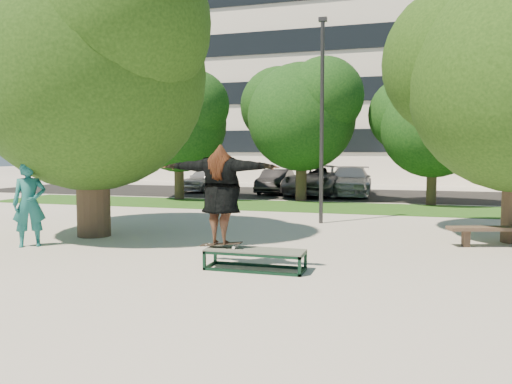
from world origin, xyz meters
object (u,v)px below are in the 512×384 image
(tree_left, at_px, (89,61))
(grind_box, at_px, (255,260))
(lamppost, at_px, (322,119))
(car_silver_a, at_px, (207,180))
(car_grey, at_px, (320,180))
(bystander, at_px, (29,204))
(car_silver_b, at_px, (350,181))
(car_dark, at_px, (276,181))

(tree_left, bearing_deg, grind_box, -26.30)
(lamppost, distance_m, car_silver_a, 13.75)
(car_grey, bearing_deg, bystander, -94.96)
(bystander, xyz_separation_m, car_silver_b, (5.58, 15.98, -0.24))
(tree_left, relative_size, car_grey, 1.29)
(bystander, xyz_separation_m, car_grey, (4.10, 15.71, -0.21))
(car_silver_a, bearing_deg, car_grey, 3.10)
(lamppost, distance_m, car_grey, 10.47)
(car_silver_a, relative_size, car_grey, 0.72)
(grind_box, height_order, car_silver_a, car_silver_a)
(bystander, bearing_deg, car_silver_b, 32.09)
(tree_left, relative_size, lamppost, 1.16)
(bystander, xyz_separation_m, car_silver_a, (-2.35, 16.48, -0.30))
(grind_box, relative_size, car_silver_b, 0.36)
(grind_box, height_order, car_silver_b, car_silver_b)
(tree_left, xyz_separation_m, car_silver_a, (-2.80, 14.74, -3.75))
(lamppost, xyz_separation_m, car_dark, (-4.06, 10.54, -2.51))
(grind_box, xyz_separation_m, car_silver_a, (-7.90, 17.26, 0.48))
(car_grey, relative_size, car_silver_b, 1.09)
(lamppost, bearing_deg, grind_box, -91.66)
(lamppost, bearing_deg, bystander, -135.47)
(car_silver_a, xyz_separation_m, car_grey, (6.45, -0.77, 0.09))
(tree_left, distance_m, car_dark, 14.99)
(tree_left, distance_m, lamppost, 6.70)
(car_grey, height_order, car_silver_b, car_grey)
(lamppost, relative_size, bystander, 3.14)
(tree_left, height_order, car_silver_b, tree_left)
(bystander, bearing_deg, car_grey, 36.69)
(tree_left, xyz_separation_m, bystander, (-0.45, -1.74, -3.45))
(car_silver_a, distance_m, car_grey, 6.50)
(grind_box, distance_m, car_silver_a, 18.99)
(tree_left, height_order, bystander, tree_left)
(bystander, xyz_separation_m, car_dark, (1.69, 16.19, -0.33))
(car_grey, bearing_deg, car_dark, 178.46)
(lamppost, height_order, car_silver_a, lamppost)
(car_silver_b, bearing_deg, lamppost, -91.12)
(car_grey, bearing_deg, tree_left, -94.98)
(grind_box, xyz_separation_m, car_dark, (-3.87, 16.97, 0.45))
(grind_box, relative_size, car_silver_a, 0.46)
(car_silver_a, bearing_deg, lamppost, -43.35)
(bystander, bearing_deg, car_silver_a, 59.43)
(lamppost, xyz_separation_m, car_grey, (-1.64, 10.06, -2.39))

